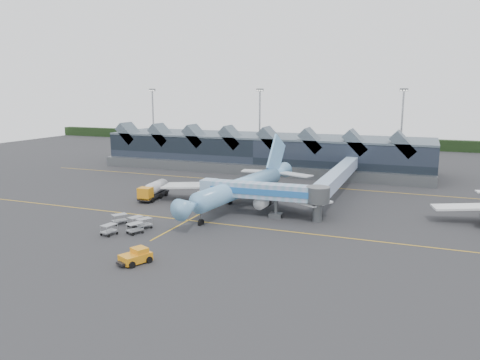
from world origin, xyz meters
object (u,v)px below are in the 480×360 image
at_px(fuel_truck, 154,189).
at_px(jet_bridge, 271,193).
at_px(pushback_tug, 136,257).
at_px(main_airliner, 244,186).

bearing_deg(fuel_truck, jet_bridge, -16.26).
bearing_deg(jet_bridge, pushback_tug, -110.96).
bearing_deg(pushback_tug, main_airliner, 110.81).
height_order(main_airliner, jet_bridge, main_airliner).
distance_m(fuel_truck, pushback_tug, 36.77).
relative_size(main_airliner, fuel_truck, 3.94).
height_order(fuel_truck, pushback_tug, fuel_truck).
xyz_separation_m(jet_bridge, fuel_truck, (-26.63, 5.03, -2.48)).
distance_m(main_airliner, jet_bridge, 9.47).
bearing_deg(jet_bridge, fuel_truck, 167.14).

